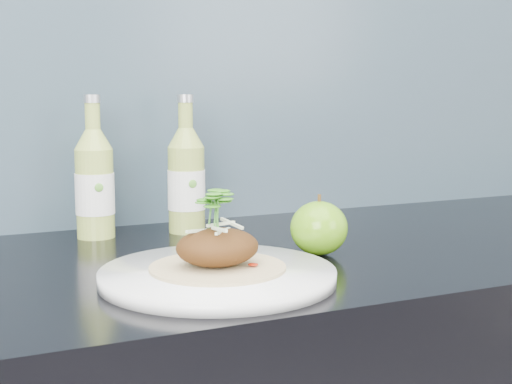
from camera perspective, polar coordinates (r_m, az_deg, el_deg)
subway_backsplash at (r=1.28m, az=-8.83°, el=13.14°), size 4.00×0.02×0.70m
dinner_plate at (r=0.89m, az=-3.08°, el=-6.66°), size 0.37×0.37×0.02m
pork_taco at (r=0.88m, az=-3.10°, el=-4.31°), size 0.17×0.17×0.10m
green_apple at (r=1.03m, az=5.06°, el=-2.90°), size 0.10×0.10×0.09m
cider_bottle_left at (r=1.17m, az=-12.79°, el=0.64°), size 0.07×0.07×0.23m
cider_bottle_right at (r=1.19m, az=-5.59°, el=0.93°), size 0.08×0.08×0.23m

